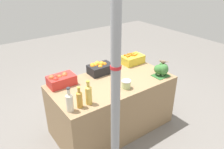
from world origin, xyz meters
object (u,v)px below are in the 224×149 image
juice_bottle_amber (79,99)px  pickle_jar (126,84)px  apple_crate (61,80)px  carrot_crate (133,59)px  orange_crate (100,68)px  juice_bottle_golden (89,94)px  support_pole (116,77)px  sparrow_bird (163,62)px  juice_bottle_cloudy (70,101)px  broccoli_pile (161,69)px

juice_bottle_amber → pickle_jar: 0.68m
apple_crate → carrot_crate: 1.21m
orange_crate → juice_bottle_golden: bearing=-131.7°
support_pole → pickle_jar: size_ratio=21.26×
support_pole → orange_crate: (0.46, 1.00, -0.41)m
orange_crate → sparrow_bird: size_ratio=3.20×
support_pole → apple_crate: support_pole is taller
support_pole → apple_crate: size_ratio=7.28×
sparrow_bird → pickle_jar: bearing=45.2°
juice_bottle_cloudy → sparrow_bird: size_ratio=2.64×
apple_crate → pickle_jar: 0.84m
carrot_crate → sparrow_bird: (0.05, -0.57, 0.14)m
broccoli_pile → sparrow_bird: (0.00, -0.02, 0.12)m
broccoli_pile → juice_bottle_golden: bearing=-178.7°
support_pole → juice_bottle_cloudy: 0.63m
apple_crate → support_pole: bearing=-81.9°
carrot_crate → sparrow_bird: sparrow_bird is taller
juice_bottle_cloudy → juice_bottle_golden: juice_bottle_golden is taller
carrot_crate → pickle_jar: (-0.58, -0.55, -0.02)m
apple_crate → sparrow_bird: sparrow_bird is taller
support_pole → carrot_crate: size_ratio=7.28×
support_pole → sparrow_bird: bearing=20.5°
apple_crate → carrot_crate: bearing=0.1°
support_pole → juice_bottle_golden: (-0.06, 0.41, -0.37)m
juice_bottle_golden → juice_bottle_amber: bearing=180.0°
pickle_jar → sparrow_bird: sparrow_bird is taller
carrot_crate → juice_bottle_golden: size_ratio=1.19×
broccoli_pile → juice_bottle_cloudy: juice_bottle_cloudy is taller
broccoli_pile → pickle_jar: bearing=179.7°
apple_crate → juice_bottle_cloudy: size_ratio=1.21×
juice_bottle_amber → broccoli_pile: bearing=1.2°
apple_crate → broccoli_pile: (1.26, -0.55, 0.02)m
broccoli_pile → juice_bottle_golden: 1.18m
apple_crate → juice_bottle_golden: 0.59m
apple_crate → orange_crate: (0.60, 0.01, 0.00)m
orange_crate → juice_bottle_amber: size_ratio=1.37×
juice_bottle_amber → apple_crate: bearing=86.4°
apple_crate → carrot_crate: (1.21, 0.00, -0.01)m
sparrow_bird → support_pole: bearing=67.6°
orange_crate → juice_bottle_cloudy: size_ratio=1.21×
orange_crate → broccoli_pile: size_ratio=1.56×
orange_crate → carrot_crate: orange_crate is taller
orange_crate → juice_bottle_amber: bearing=-137.3°
orange_crate → juice_bottle_amber: 0.87m
juice_bottle_amber → sparrow_bird: juice_bottle_amber is taller
apple_crate → orange_crate: 0.60m
juice_bottle_amber → sparrow_bird: (1.29, 0.01, 0.11)m
sparrow_bird → apple_crate: bearing=22.7°
pickle_jar → juice_bottle_cloudy: bearing=-177.9°
apple_crate → pickle_jar: apple_crate is taller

